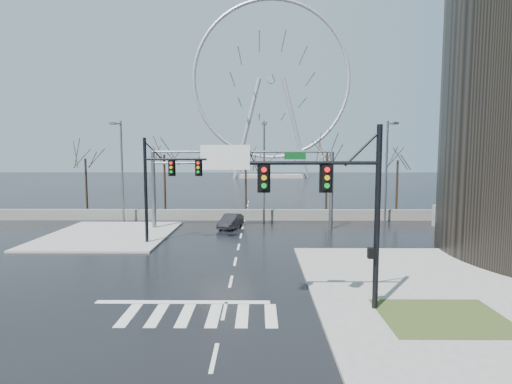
{
  "coord_description": "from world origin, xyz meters",
  "views": [
    {
      "loc": [
        1.49,
        -20.72,
        6.76
      ],
      "look_at": [
        1.28,
        8.51,
        4.0
      ],
      "focal_mm": 28.0,
      "sensor_mm": 36.0,
      "label": 1
    }
  ],
  "objects_px": {
    "signal_mast_near": "(346,199)",
    "ferris_wheel": "(271,86)",
    "signal_mast_far": "(160,180)",
    "sign_gantry": "(238,172)",
    "car": "(231,221)"
  },
  "relations": [
    {
      "from": "sign_gantry",
      "to": "signal_mast_far",
      "type": "bearing_deg",
      "value": -132.47
    },
    {
      "from": "sign_gantry",
      "to": "ferris_wheel",
      "type": "distance_m",
      "value": 82.91
    },
    {
      "from": "signal_mast_far",
      "to": "car",
      "type": "relative_size",
      "value": 2.07
    },
    {
      "from": "signal_mast_far",
      "to": "ferris_wheel",
      "type": "bearing_deg",
      "value": 82.8
    },
    {
      "from": "signal_mast_near",
      "to": "sign_gantry",
      "type": "bearing_deg",
      "value": 106.19
    },
    {
      "from": "signal_mast_near",
      "to": "car",
      "type": "bearing_deg",
      "value": 107.62
    },
    {
      "from": "car",
      "to": "signal_mast_far",
      "type": "bearing_deg",
      "value": -109.96
    },
    {
      "from": "ferris_wheel",
      "to": "signal_mast_far",
      "type": "bearing_deg",
      "value": -97.2
    },
    {
      "from": "ferris_wheel",
      "to": "sign_gantry",
      "type": "bearing_deg",
      "value": -93.84
    },
    {
      "from": "signal_mast_far",
      "to": "sign_gantry",
      "type": "distance_m",
      "value": 8.14
    },
    {
      "from": "signal_mast_near",
      "to": "signal_mast_far",
      "type": "xyz_separation_m",
      "value": [
        -11.01,
        13.0,
        -0.04
      ]
    },
    {
      "from": "signal_mast_far",
      "to": "car",
      "type": "height_order",
      "value": "signal_mast_far"
    },
    {
      "from": "signal_mast_near",
      "to": "signal_mast_far",
      "type": "distance_m",
      "value": 17.03
    },
    {
      "from": "signal_mast_near",
      "to": "ferris_wheel",
      "type": "height_order",
      "value": "ferris_wheel"
    },
    {
      "from": "car",
      "to": "ferris_wheel",
      "type": "bearing_deg",
      "value": 101.26
    }
  ]
}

